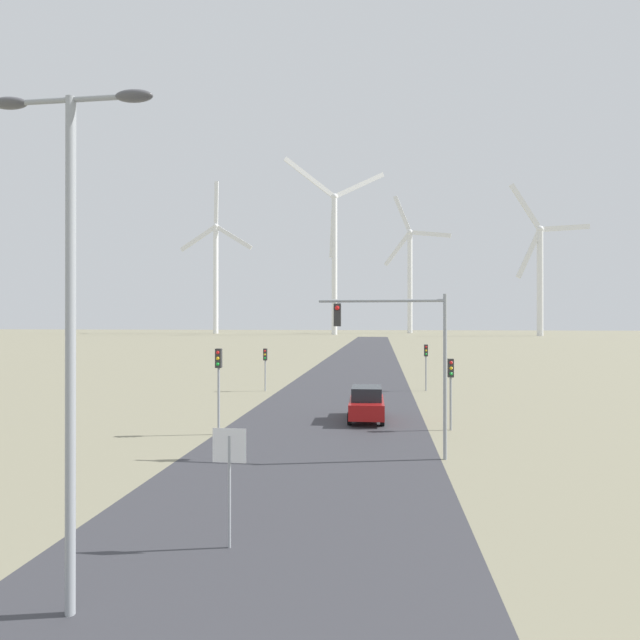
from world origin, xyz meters
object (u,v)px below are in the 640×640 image
(traffic_light_post_mid_left, at_px, (265,360))
(traffic_light_post_near_left, at_px, (219,372))
(car_approaching, at_px, (367,404))
(traffic_light_mast_overhead, at_px, (401,341))
(traffic_light_post_near_right, at_px, (451,378))
(wind_turbine_right, at_px, (540,268))
(wind_turbine_center, at_px, (410,271))
(wind_turbine_left, at_px, (334,250))
(traffic_light_post_mid_right, at_px, (426,357))
(stop_sign_near, at_px, (229,464))
(streetlamp, at_px, (71,286))
(wind_turbine_far_left, at_px, (216,267))

(traffic_light_post_mid_left, bearing_deg, traffic_light_post_near_left, -85.37)
(car_approaching, bearing_deg, traffic_light_mast_overhead, -77.94)
(traffic_light_post_near_right, relative_size, wind_turbine_right, 0.06)
(traffic_light_post_mid_left, distance_m, wind_turbine_center, 193.26)
(traffic_light_post_near_left, distance_m, wind_turbine_left, 176.69)
(traffic_light_post_near_right, distance_m, traffic_light_mast_overhead, 6.22)
(traffic_light_post_mid_right, xyz_separation_m, traffic_light_mast_overhead, (-2.65, -19.14, 1.95))
(traffic_light_post_mid_left, distance_m, traffic_light_mast_overhead, 20.02)
(traffic_light_post_near_right, distance_m, car_approaching, 4.82)
(stop_sign_near, relative_size, wind_turbine_left, 0.04)
(wind_turbine_right, bearing_deg, streetlamp, -109.21)
(traffic_light_post_mid_left, xyz_separation_m, wind_turbine_left, (-9.49, 159.19, 31.33))
(traffic_light_post_mid_left, relative_size, wind_turbine_right, 0.06)
(traffic_light_post_near_right, bearing_deg, traffic_light_post_mid_left, 134.75)
(traffic_light_post_near_right, bearing_deg, traffic_light_post_mid_right, 89.82)
(streetlamp, distance_m, stop_sign_near, 5.36)
(traffic_light_post_near_right, xyz_separation_m, wind_turbine_center, (9.65, 202.54, 25.32))
(traffic_light_post_mid_left, height_order, car_approaching, traffic_light_post_mid_left)
(wind_turbine_center, bearing_deg, car_approaching, -93.93)
(wind_turbine_left, xyz_separation_m, wind_turbine_right, (75.61, -7.15, -9.19))
(traffic_light_mast_overhead, distance_m, wind_turbine_left, 180.08)
(stop_sign_near, relative_size, traffic_light_mast_overhead, 0.44)
(stop_sign_near, xyz_separation_m, wind_turbine_left, (-14.69, 184.92, 31.75))
(traffic_light_mast_overhead, bearing_deg, traffic_light_post_near_left, 160.05)
(stop_sign_near, height_order, traffic_light_post_mid_right, traffic_light_post_mid_right)
(traffic_light_post_near_left, height_order, wind_turbine_left, wind_turbine_left)
(car_approaching, bearing_deg, stop_sign_near, -100.21)
(traffic_light_post_near_right, bearing_deg, traffic_light_post_near_left, -168.30)
(wind_turbine_right, bearing_deg, wind_turbine_left, 174.60)
(stop_sign_near, bearing_deg, traffic_light_mast_overhead, 62.47)
(wind_turbine_far_left, relative_size, wind_turbine_center, 1.06)
(traffic_light_post_mid_left, distance_m, car_approaching, 13.15)
(traffic_light_post_near_right, bearing_deg, traffic_light_mast_overhead, -116.26)
(stop_sign_near, height_order, traffic_light_mast_overhead, traffic_light_mast_overhead)
(stop_sign_near, bearing_deg, wind_turbine_right, 71.08)
(traffic_light_post_near_left, relative_size, wind_turbine_left, 0.06)
(streetlamp, height_order, wind_turbine_center, wind_turbine_center)
(traffic_light_post_near_left, xyz_separation_m, wind_turbine_center, (20.58, 204.81, 24.93))
(traffic_light_mast_overhead, distance_m, wind_turbine_far_left, 205.26)
(wind_turbine_far_left, xyz_separation_m, wind_turbine_right, (128.88, -21.04, -4.31))
(streetlamp, bearing_deg, traffic_light_post_mid_left, 96.26)
(traffic_light_post_mid_right, bearing_deg, traffic_light_post_mid_left, -172.28)
(wind_turbine_left, bearing_deg, traffic_light_post_mid_right, -82.18)
(streetlamp, distance_m, wind_turbine_right, 192.26)
(traffic_light_post_near_right, height_order, wind_turbine_left, wind_turbine_left)
(traffic_light_post_near_left, distance_m, wind_turbine_right, 180.03)
(traffic_light_mast_overhead, bearing_deg, wind_turbine_center, 86.62)
(wind_turbine_center, relative_size, wind_turbine_right, 1.13)
(streetlamp, bearing_deg, traffic_light_post_near_left, 97.92)
(car_approaching, relative_size, wind_turbine_right, 0.07)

